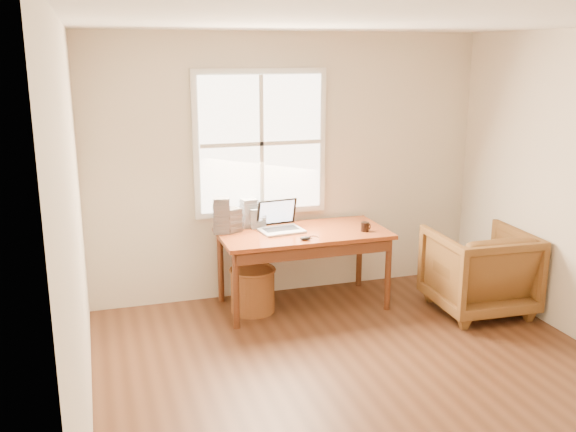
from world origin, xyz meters
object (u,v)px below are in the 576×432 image
object	(u,v)px
armchair	(479,271)
laptop	(282,217)
coffee_mug	(365,227)
desk	(303,233)
cd_stack_a	(249,213)
wicker_stool	(253,291)

from	to	relation	value
armchair	laptop	distance (m)	1.94
laptop	coffee_mug	size ratio (longest dim) A/B	4.70
desk	laptop	size ratio (longest dim) A/B	3.87
coffee_mug	cd_stack_a	size ratio (longest dim) A/B	0.31
armchair	laptop	bearing A→B (deg)	-18.09
wicker_stool	coffee_mug	world-z (taller)	coffee_mug
armchair	laptop	xyz separation A→B (m)	(-1.75, 0.66, 0.50)
laptop	cd_stack_a	bearing A→B (deg)	126.74
wicker_stool	desk	bearing A→B (deg)	0.00
wicker_stool	cd_stack_a	size ratio (longest dim) A/B	1.48
wicker_stool	cd_stack_a	world-z (taller)	cd_stack_a
desk	wicker_stool	world-z (taller)	desk
coffee_mug	laptop	bearing A→B (deg)	-176.20
coffee_mug	cd_stack_a	world-z (taller)	cd_stack_a
armchair	coffee_mug	xyz separation A→B (m)	(-0.99, 0.45, 0.39)
desk	armchair	distance (m)	1.70
armchair	cd_stack_a	size ratio (longest dim) A/B	3.14
desk	laptop	xyz separation A→B (m)	(-0.20, 0.04, 0.17)
laptop	armchair	bearing A→B (deg)	-27.07
desk	laptop	world-z (taller)	laptop
laptop	desk	bearing A→B (deg)	-18.43
cd_stack_a	wicker_stool	bearing A→B (deg)	-98.86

